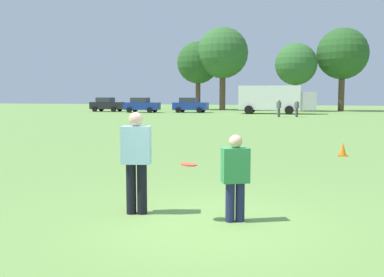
{
  "coord_description": "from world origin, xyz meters",
  "views": [
    {
      "loc": [
        1.87,
        -7.08,
        2.09
      ],
      "look_at": [
        -0.59,
        1.1,
        1.28
      ],
      "focal_mm": 42.49,
      "sensor_mm": 36.0,
      "label": 1
    }
  ],
  "objects_px": {
    "traffic_cone": "(343,149)",
    "parked_car_mid_left": "(142,105)",
    "player_defender": "(235,174)",
    "box_truck": "(275,98)",
    "parked_car_near_left": "(107,104)",
    "bystander_far_jogger": "(297,107)",
    "frisbee": "(189,164)",
    "bystander_sideline_watcher": "(279,107)",
    "parked_car_center": "(190,105)",
    "player_thrower": "(136,157)"
  },
  "relations": [
    {
      "from": "parked_car_center",
      "to": "frisbee",
      "type": "bearing_deg",
      "value": -73.06
    },
    {
      "from": "parked_car_near_left",
      "to": "parked_car_mid_left",
      "type": "relative_size",
      "value": 1.0
    },
    {
      "from": "frisbee",
      "to": "parked_car_near_left",
      "type": "height_order",
      "value": "parked_car_near_left"
    },
    {
      "from": "parked_car_center",
      "to": "box_truck",
      "type": "distance_m",
      "value": 10.53
    },
    {
      "from": "parked_car_mid_left",
      "to": "bystander_far_jogger",
      "type": "xyz_separation_m",
      "value": [
        19.03,
        -6.6,
        0.01
      ]
    },
    {
      "from": "parked_car_mid_left",
      "to": "box_truck",
      "type": "relative_size",
      "value": 0.5
    },
    {
      "from": "player_defender",
      "to": "parked_car_near_left",
      "type": "distance_m",
      "value": 52.82
    },
    {
      "from": "player_defender",
      "to": "frisbee",
      "type": "distance_m",
      "value": 0.78
    },
    {
      "from": "bystander_sideline_watcher",
      "to": "box_truck",
      "type": "bearing_deg",
      "value": 99.0
    },
    {
      "from": "parked_car_mid_left",
      "to": "parked_car_center",
      "type": "relative_size",
      "value": 1.0
    },
    {
      "from": "player_defender",
      "to": "bystander_far_jogger",
      "type": "height_order",
      "value": "bystander_far_jogger"
    },
    {
      "from": "box_truck",
      "to": "traffic_cone",
      "type": "bearing_deg",
      "value": -79.96
    },
    {
      "from": "parked_car_mid_left",
      "to": "bystander_sideline_watcher",
      "type": "relative_size",
      "value": 2.52
    },
    {
      "from": "parked_car_mid_left",
      "to": "bystander_far_jogger",
      "type": "height_order",
      "value": "parked_car_mid_left"
    },
    {
      "from": "frisbee",
      "to": "bystander_far_jogger",
      "type": "bearing_deg",
      "value": 91.15
    },
    {
      "from": "frisbee",
      "to": "bystander_far_jogger",
      "type": "distance_m",
      "value": 37.95
    },
    {
      "from": "frisbee",
      "to": "parked_car_mid_left",
      "type": "bearing_deg",
      "value": 113.95
    },
    {
      "from": "traffic_cone",
      "to": "parked_car_mid_left",
      "type": "distance_m",
      "value": 41.76
    },
    {
      "from": "parked_car_near_left",
      "to": "parked_car_center",
      "type": "bearing_deg",
      "value": -0.35
    },
    {
      "from": "parked_car_mid_left",
      "to": "frisbee",
      "type": "bearing_deg",
      "value": -66.05
    },
    {
      "from": "player_thrower",
      "to": "frisbee",
      "type": "height_order",
      "value": "player_thrower"
    },
    {
      "from": "bystander_far_jogger",
      "to": "player_defender",
      "type": "bearing_deg",
      "value": -87.72
    },
    {
      "from": "bystander_far_jogger",
      "to": "traffic_cone",
      "type": "bearing_deg",
      "value": -83.12
    },
    {
      "from": "frisbee",
      "to": "traffic_cone",
      "type": "distance_m",
      "value": 9.76
    },
    {
      "from": "player_defender",
      "to": "bystander_sideline_watcher",
      "type": "bearing_deg",
      "value": 94.86
    },
    {
      "from": "player_thrower",
      "to": "traffic_cone",
      "type": "distance_m",
      "value": 9.92
    },
    {
      "from": "frisbee",
      "to": "player_thrower",
      "type": "bearing_deg",
      "value": 169.57
    },
    {
      "from": "player_thrower",
      "to": "box_truck",
      "type": "distance_m",
      "value": 44.76
    },
    {
      "from": "player_defender",
      "to": "box_truck",
      "type": "height_order",
      "value": "box_truck"
    },
    {
      "from": "frisbee",
      "to": "parked_car_center",
      "type": "height_order",
      "value": "parked_car_center"
    },
    {
      "from": "player_thrower",
      "to": "bystander_far_jogger",
      "type": "distance_m",
      "value": 37.76
    },
    {
      "from": "parked_car_mid_left",
      "to": "bystander_sideline_watcher",
      "type": "bearing_deg",
      "value": -22.09
    },
    {
      "from": "parked_car_near_left",
      "to": "box_truck",
      "type": "distance_m",
      "value": 21.79
    },
    {
      "from": "box_truck",
      "to": "bystander_far_jogger",
      "type": "distance_m",
      "value": 7.53
    },
    {
      "from": "traffic_cone",
      "to": "bystander_far_jogger",
      "type": "relative_size",
      "value": 0.29
    },
    {
      "from": "parked_car_near_left",
      "to": "player_thrower",
      "type": "bearing_deg",
      "value": -62.11
    },
    {
      "from": "frisbee",
      "to": "parked_car_mid_left",
      "type": "relative_size",
      "value": 0.06
    },
    {
      "from": "player_defender",
      "to": "bystander_far_jogger",
      "type": "bearing_deg",
      "value": 92.28
    },
    {
      "from": "parked_car_near_left",
      "to": "box_truck",
      "type": "relative_size",
      "value": 0.5
    },
    {
      "from": "frisbee",
      "to": "traffic_cone",
      "type": "xyz_separation_m",
      "value": [
        2.69,
        9.35,
        -0.73
      ]
    },
    {
      "from": "box_truck",
      "to": "parked_car_mid_left",
      "type": "bearing_deg",
      "value": -178.84
    },
    {
      "from": "frisbee",
      "to": "parked_car_center",
      "type": "distance_m",
      "value": 48.14
    },
    {
      "from": "parked_car_near_left",
      "to": "bystander_sideline_watcher",
      "type": "bearing_deg",
      "value": -20.63
    },
    {
      "from": "player_defender",
      "to": "box_truck",
      "type": "relative_size",
      "value": 0.17
    },
    {
      "from": "parked_car_center",
      "to": "bystander_far_jogger",
      "type": "xyz_separation_m",
      "value": [
        13.27,
        -8.11,
        0.01
      ]
    },
    {
      "from": "parked_car_center",
      "to": "box_truck",
      "type": "xyz_separation_m",
      "value": [
        10.43,
        -1.18,
        0.83
      ]
    },
    {
      "from": "player_defender",
      "to": "parked_car_mid_left",
      "type": "height_order",
      "value": "parked_car_mid_left"
    },
    {
      "from": "parked_car_center",
      "to": "bystander_sideline_watcher",
      "type": "distance_m",
      "value": 14.42
    },
    {
      "from": "player_defender",
      "to": "parked_car_near_left",
      "type": "bearing_deg",
      "value": 119.59
    },
    {
      "from": "parked_car_mid_left",
      "to": "traffic_cone",
      "type": "bearing_deg",
      "value": -57.43
    }
  ]
}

